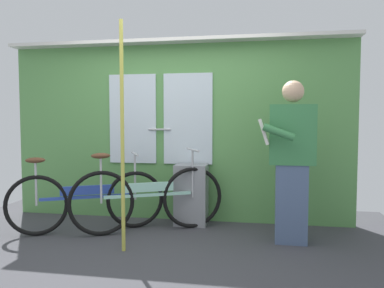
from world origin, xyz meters
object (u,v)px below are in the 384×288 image
bicycle_near_door (87,200)px  trash_bin_by_wall (191,195)px  bicycle_leaning_behind (148,198)px  passenger_reading_newspaper (291,158)px  handrail_pole (122,137)px

bicycle_near_door → trash_bin_by_wall: size_ratio=2.16×
trash_bin_by_wall → bicycle_leaning_behind: bearing=-137.7°
bicycle_near_door → passenger_reading_newspaper: size_ratio=0.95×
bicycle_leaning_behind → handrail_pole: (-0.05, -0.63, 0.70)m
bicycle_leaning_behind → passenger_reading_newspaper: bearing=-31.2°
trash_bin_by_wall → handrail_pole: bearing=-114.9°
bicycle_near_door → passenger_reading_newspaper: (2.18, 0.00, 0.50)m
bicycle_leaning_behind → handrail_pole: 0.94m
bicycle_near_door → handrail_pole: 1.08m
passenger_reading_newspaper → trash_bin_by_wall: size_ratio=2.28×
handrail_pole → bicycle_near_door: bearing=140.1°
passenger_reading_newspaper → bicycle_leaning_behind: bearing=-3.3°
passenger_reading_newspaper → handrail_pole: handrail_pole is taller
bicycle_leaning_behind → passenger_reading_newspaper: (1.52, -0.11, 0.48)m
bicycle_leaning_behind → passenger_reading_newspaper: passenger_reading_newspaper is taller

